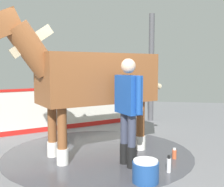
{
  "coord_description": "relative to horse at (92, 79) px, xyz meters",
  "views": [
    {
      "loc": [
        4.8,
        1.04,
        1.64
      ],
      "look_at": [
        0.08,
        0.27,
        1.16
      ],
      "focal_mm": 44.52,
      "sensor_mm": 36.0,
      "label": 1
    }
  ],
  "objects": [
    {
      "name": "ground_plane",
      "position": [
        0.13,
        0.14,
        -1.41
      ],
      "size": [
        16.0,
        16.0,
        0.02
      ],
      "primitive_type": "cube",
      "color": "gray"
    },
    {
      "name": "wet_patch",
      "position": [
        -0.08,
        0.09,
        -1.4
      ],
      "size": [
        3.53,
        3.53,
        0.0
      ],
      "primitive_type": "cylinder",
      "color": "#4C4C54",
      "rests_on": "ground"
    },
    {
      "name": "barrier_wall",
      "position": [
        -1.76,
        -1.34,
        -0.89
      ],
      "size": [
        3.09,
        3.6,
        1.1
      ],
      "color": "silver",
      "rests_on": "ground"
    },
    {
      "name": "roof_post_far",
      "position": [
        -3.4,
        0.99,
        0.18
      ],
      "size": [
        0.16,
        0.16,
        3.16
      ],
      "primitive_type": "cylinder",
      "color": "#4C4C51",
      "rests_on": "ground"
    },
    {
      "name": "horse",
      "position": [
        0.0,
        0.0,
        0.0
      ],
      "size": [
        2.43,
        2.8,
        2.53
      ],
      "rotation": [
        0.0,
        0.0,
        -0.86
      ],
      "color": "brown",
      "rests_on": "ground"
    },
    {
      "name": "handler",
      "position": [
        0.51,
        0.72,
        -0.38
      ],
      "size": [
        0.57,
        0.49,
        1.76
      ],
      "rotation": [
        0.0,
        0.0,
        2.23
      ],
      "color": "black",
      "rests_on": "ground"
    },
    {
      "name": "wash_bucket",
      "position": [
        1.12,
        1.04,
        -1.24
      ],
      "size": [
        0.38,
        0.38,
        0.32
      ],
      "color": "#1E478C",
      "rests_on": "ground"
    },
    {
      "name": "bottle_shampoo",
      "position": [
        0.71,
        1.37,
        -1.28
      ],
      "size": [
        0.06,
        0.06,
        0.27
      ],
      "color": "white",
      "rests_on": "ground"
    },
    {
      "name": "bottle_spray",
      "position": [
        0.04,
        1.5,
        -1.31
      ],
      "size": [
        0.08,
        0.08,
        0.2
      ],
      "color": "#CC5933",
      "rests_on": "ground"
    }
  ]
}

